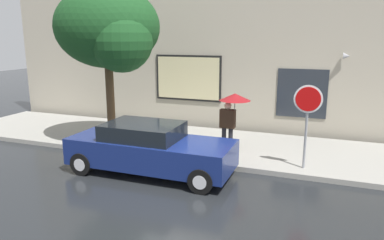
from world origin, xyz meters
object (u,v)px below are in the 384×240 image
at_px(street_tree, 110,30).
at_px(stop_sign, 307,110).
at_px(fire_hydrant, 168,136).
at_px(pedestrian_with_umbrella, 232,106).
at_px(parked_car, 150,149).

bearing_deg(street_tree, stop_sign, -1.64).
xyz_separation_m(fire_hydrant, pedestrian_with_umbrella, (2.15, 0.13, 1.11)).
bearing_deg(pedestrian_with_umbrella, parked_car, -130.89).
relative_size(parked_car, street_tree, 0.88).
height_order(parked_car, fire_hydrant, parked_car).
height_order(fire_hydrant, stop_sign, stop_sign).
bearing_deg(parked_car, street_tree, 142.74).
bearing_deg(pedestrian_with_umbrella, stop_sign, -15.03).
relative_size(street_tree, stop_sign, 2.23).
bearing_deg(parked_car, pedestrian_with_umbrella, 49.11).
height_order(parked_car, pedestrian_with_umbrella, pedestrian_with_umbrella).
bearing_deg(fire_hydrant, street_tree, -171.16).
distance_m(street_tree, stop_sign, 6.59).
xyz_separation_m(fire_hydrant, stop_sign, (4.38, -0.47, 1.26)).
relative_size(fire_hydrant, pedestrian_with_umbrella, 0.42).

